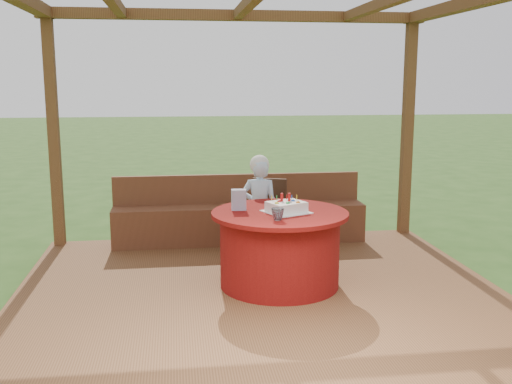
# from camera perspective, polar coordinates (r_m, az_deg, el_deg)

# --- Properties ---
(ground) EXTENTS (60.00, 60.00, 0.00)m
(ground) POSITION_cam_1_polar(r_m,az_deg,el_deg) (5.69, 0.35, -10.41)
(ground) COLOR #294C19
(ground) RESTS_ON ground
(deck) EXTENTS (4.50, 4.00, 0.12)m
(deck) POSITION_cam_1_polar(r_m,az_deg,el_deg) (5.67, 0.35, -9.84)
(deck) COLOR brown
(deck) RESTS_ON ground
(pergola) EXTENTS (4.50, 4.00, 2.72)m
(pergola) POSITION_cam_1_polar(r_m,az_deg,el_deg) (5.33, 0.38, 14.54)
(pergola) COLOR brown
(pergola) RESTS_ON deck
(bench) EXTENTS (3.00, 0.42, 0.80)m
(bench) POSITION_cam_1_polar(r_m,az_deg,el_deg) (7.21, -1.59, -2.69)
(bench) COLOR brown
(bench) RESTS_ON deck
(table) EXTENTS (1.28, 1.28, 0.72)m
(table) POSITION_cam_1_polar(r_m,az_deg,el_deg) (5.67, 2.26, -5.36)
(table) COLOR maroon
(table) RESTS_ON deck
(chair) EXTENTS (0.50, 0.50, 0.84)m
(chair) POSITION_cam_1_polar(r_m,az_deg,el_deg) (6.69, 1.09, -2.10)
(chair) COLOR #351F11
(chair) RESTS_ON deck
(elderly_woman) EXTENTS (0.45, 0.34, 1.13)m
(elderly_woman) POSITION_cam_1_polar(r_m,az_deg,el_deg) (6.51, 0.33, -1.28)
(elderly_woman) COLOR #A0CCEE
(elderly_woman) RESTS_ON deck
(birthday_cake) EXTENTS (0.48, 0.48, 0.17)m
(birthday_cake) POSITION_cam_1_polar(r_m,az_deg,el_deg) (5.55, 2.90, -1.42)
(birthday_cake) COLOR white
(birthday_cake) RESTS_ON table
(gift_bag) EXTENTS (0.14, 0.09, 0.20)m
(gift_bag) POSITION_cam_1_polar(r_m,az_deg,el_deg) (5.64, -1.66, -0.74)
(gift_bag) COLOR #D086BD
(gift_bag) RESTS_ON table
(drinking_glass) EXTENTS (0.13, 0.13, 0.11)m
(drinking_glass) POSITION_cam_1_polar(r_m,az_deg,el_deg) (5.23, 2.08, -2.13)
(drinking_glass) COLOR silver
(drinking_glass) RESTS_ON table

